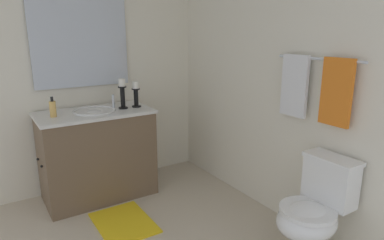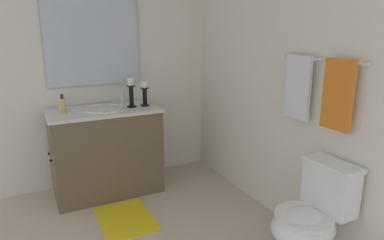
% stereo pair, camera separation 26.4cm
% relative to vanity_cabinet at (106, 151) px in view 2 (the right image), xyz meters
% --- Properties ---
extents(wall_back, '(2.91, 0.04, 2.45)m').
position_rel_vanity_cabinet_xyz_m(wall_back, '(1.13, 1.26, 0.79)').
color(wall_back, silver).
rests_on(wall_back, ground).
extents(wall_left, '(0.04, 2.78, 2.45)m').
position_rel_vanity_cabinet_xyz_m(wall_left, '(-0.33, -0.13, 0.79)').
color(wall_left, silver).
rests_on(wall_left, ground).
extents(vanity_cabinet, '(0.58, 1.06, 0.87)m').
position_rel_vanity_cabinet_xyz_m(vanity_cabinet, '(0.00, 0.00, 0.00)').
color(vanity_cabinet, brown).
rests_on(vanity_cabinet, ground).
extents(sink_basin, '(0.40, 0.40, 0.24)m').
position_rel_vanity_cabinet_xyz_m(sink_basin, '(0.00, 0.00, 0.39)').
color(sink_basin, white).
rests_on(sink_basin, vanity_cabinet).
extents(mirror, '(0.02, 0.92, 0.90)m').
position_rel_vanity_cabinet_xyz_m(mirror, '(-0.28, 0.00, 1.08)').
color(mirror, silver).
extents(candle_holder_tall, '(0.09, 0.09, 0.25)m').
position_rel_vanity_cabinet_xyz_m(candle_holder_tall, '(0.04, 0.41, 0.57)').
color(candle_holder_tall, black).
rests_on(candle_holder_tall, vanity_cabinet).
extents(candle_holder_short, '(0.09, 0.09, 0.29)m').
position_rel_vanity_cabinet_xyz_m(candle_holder_short, '(0.04, 0.27, 0.59)').
color(candle_holder_short, black).
rests_on(candle_holder_short, vanity_cabinet).
extents(soap_bottle, '(0.06, 0.06, 0.18)m').
position_rel_vanity_cabinet_xyz_m(soap_bottle, '(0.02, -0.37, 0.51)').
color(soap_bottle, '#E5B259').
rests_on(soap_bottle, vanity_cabinet).
extents(toilet, '(0.39, 0.54, 0.75)m').
position_rel_vanity_cabinet_xyz_m(toilet, '(1.78, 0.98, -0.07)').
color(toilet, white).
rests_on(toilet, ground).
extents(towel_bar, '(0.73, 0.02, 0.02)m').
position_rel_vanity_cabinet_xyz_m(towel_bar, '(1.53, 1.20, 0.97)').
color(towel_bar, silver).
extents(towel_near_vanity, '(0.24, 0.03, 0.48)m').
position_rel_vanity_cabinet_xyz_m(towel_near_vanity, '(1.35, 1.18, 0.75)').
color(towel_near_vanity, white).
rests_on(towel_near_vanity, towel_bar).
extents(towel_center, '(0.23, 0.03, 0.47)m').
position_rel_vanity_cabinet_xyz_m(towel_center, '(1.72, 1.18, 0.76)').
color(towel_center, orange).
rests_on(towel_center, towel_bar).
extents(bath_mat, '(0.60, 0.44, 0.02)m').
position_rel_vanity_cabinet_xyz_m(bath_mat, '(0.62, 0.00, -0.43)').
color(bath_mat, yellow).
rests_on(bath_mat, ground).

